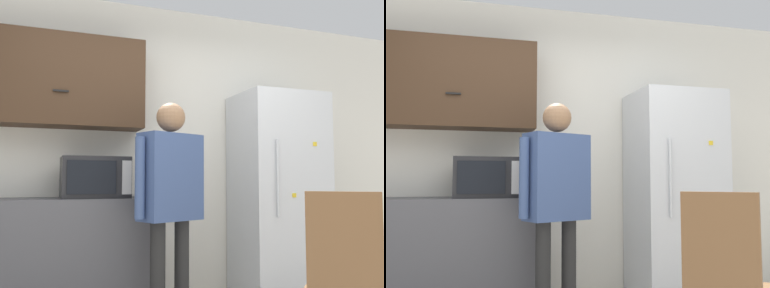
# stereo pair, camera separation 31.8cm
# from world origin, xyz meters

# --- Properties ---
(back_wall) EXTENTS (6.00, 0.06, 2.70)m
(back_wall) POSITION_xyz_m (0.00, 1.90, 1.35)
(back_wall) COLOR silver
(back_wall) RESTS_ON ground_plane
(counter) EXTENTS (2.12, 0.56, 0.92)m
(counter) POSITION_xyz_m (-1.14, 1.59, 0.46)
(counter) COLOR #4C4C51
(counter) RESTS_ON ground_plane
(upper_cabinets) EXTENTS (2.12, 0.34, 0.76)m
(upper_cabinets) POSITION_xyz_m (-1.14, 1.71, 1.89)
(upper_cabinets) COLOR #3D2819
(microwave) EXTENTS (0.52, 0.40, 0.33)m
(microwave) POSITION_xyz_m (-0.49, 1.54, 1.09)
(microwave) COLOR #232326
(microwave) RESTS_ON counter
(person) EXTENTS (0.58, 0.39, 1.64)m
(person) POSITION_xyz_m (-0.00, 1.08, 1.01)
(person) COLOR black
(person) RESTS_ON ground_plane
(refrigerator) EXTENTS (0.77, 0.68, 1.87)m
(refrigerator) POSITION_xyz_m (1.19, 1.54, 0.93)
(refrigerator) COLOR silver
(refrigerator) RESTS_ON ground_plane
(chair) EXTENTS (0.63, 0.63, 1.00)m
(chair) POSITION_xyz_m (0.75, 0.10, 0.54)
(chair) COLOR brown
(chair) RESTS_ON ground_plane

